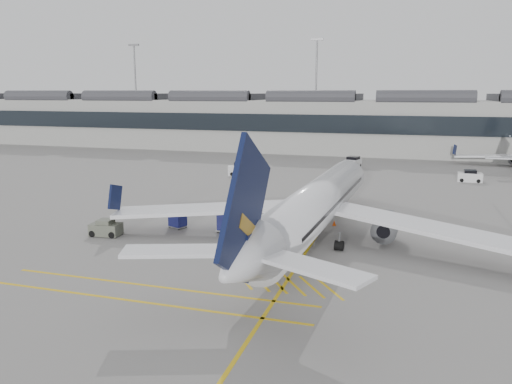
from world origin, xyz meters
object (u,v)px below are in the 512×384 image
(belt_loader, at_px, (278,221))
(ramp_agent_b, at_px, (253,222))
(pushback_tug, at_px, (106,228))
(baggage_cart_a, at_px, (248,208))
(airliner_main, at_px, (315,206))
(ramp_agent_a, at_px, (283,211))

(belt_loader, bearing_deg, ramp_agent_b, -119.47)
(belt_loader, distance_m, pushback_tug, 15.96)
(baggage_cart_a, relative_size, pushback_tug, 0.68)
(ramp_agent_b, relative_size, pushback_tug, 0.59)
(ramp_agent_b, bearing_deg, airliner_main, 154.58)
(belt_loader, bearing_deg, pushback_tug, -137.04)
(ramp_agent_a, height_order, ramp_agent_b, ramp_agent_a)
(belt_loader, relative_size, baggage_cart_a, 2.75)
(belt_loader, relative_size, ramp_agent_a, 2.66)
(airliner_main, bearing_deg, pushback_tug, -165.07)
(airliner_main, bearing_deg, ramp_agent_b, 167.54)
(belt_loader, xyz_separation_m, pushback_tug, (-14.12, -7.44, 0.06))
(baggage_cart_a, relative_size, ramp_agent_b, 1.14)
(belt_loader, relative_size, ramp_agent_b, 3.14)
(belt_loader, height_order, ramp_agent_b, belt_loader)
(airliner_main, height_order, belt_loader, airliner_main)
(baggage_cart_a, height_order, pushback_tug, baggage_cart_a)
(airliner_main, distance_m, ramp_agent_b, 6.75)
(belt_loader, bearing_deg, airliner_main, -26.05)
(airliner_main, relative_size, ramp_agent_a, 20.70)
(airliner_main, relative_size, pushback_tug, 14.45)
(ramp_agent_b, distance_m, pushback_tug, 13.38)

